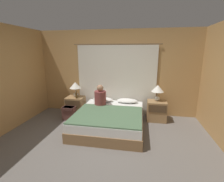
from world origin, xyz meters
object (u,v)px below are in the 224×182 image
at_px(bed, 110,119).
at_px(person_left_in_bed, 100,97).
at_px(lamp_right, 158,90).
at_px(lamp_left, 75,86).
at_px(backpack_on_floor, 69,112).
at_px(nightstand_left, 76,106).
at_px(beer_bottle_on_left_stand, 77,96).
at_px(nightstand_right, 156,111).
at_px(pillow_left, 103,99).
at_px(pillow_right, 127,101).

height_order(bed, person_left_in_bed, person_left_in_bed).
height_order(lamp_right, person_left_in_bed, person_left_in_bed).
relative_size(lamp_left, backpack_on_floor, 1.17).
relative_size(nightstand_left, beer_bottle_on_left_stand, 2.51).
xyz_separation_m(nightstand_left, nightstand_right, (2.38, 0.00, 0.00)).
distance_m(person_left_in_bed, backpack_on_floor, 1.00).
relative_size(bed, nightstand_right, 3.45).
bearing_deg(nightstand_left, pillow_left, 7.63).
height_order(bed, pillow_left, pillow_left).
bearing_deg(lamp_left, nightstand_left, -90.00).
distance_m(nightstand_left, backpack_on_floor, 0.39).
height_order(pillow_right, beer_bottle_on_left_stand, beer_bottle_on_left_stand).
bearing_deg(beer_bottle_on_left_stand, pillow_left, 18.22).
distance_m(bed, pillow_left, 0.88).
bearing_deg(bed, nightstand_left, 151.45).
height_order(nightstand_left, nightstand_right, same).
xyz_separation_m(bed, backpack_on_floor, (-1.23, 0.26, 0.00)).
xyz_separation_m(nightstand_right, backpack_on_floor, (-2.42, -0.39, -0.07)).
distance_m(bed, nightstand_left, 1.36).
relative_size(lamp_left, person_left_in_bed, 0.76).
bearing_deg(bed, lamp_right, 30.90).
bearing_deg(bed, nightstand_right, 28.55).
relative_size(pillow_right, person_left_in_bed, 1.03).
bearing_deg(backpack_on_floor, lamp_right, 10.59).
bearing_deg(pillow_left, beer_bottle_on_left_stand, -161.78).
relative_size(nightstand_left, lamp_right, 1.26).
relative_size(nightstand_left, nightstand_right, 1.00).
bearing_deg(beer_bottle_on_left_stand, pillow_right, 9.37).
distance_m(bed, backpack_on_floor, 1.25).
height_order(nightstand_left, lamp_left, lamp_left).
bearing_deg(lamp_left, beer_bottle_on_left_stand, -61.01).
relative_size(pillow_left, beer_bottle_on_left_stand, 2.71).
distance_m(bed, pillow_right, 0.88).
height_order(lamp_left, person_left_in_bed, person_left_in_bed).
bearing_deg(bed, person_left_in_bed, 130.49).
xyz_separation_m(bed, nightstand_left, (-1.19, 0.65, 0.07)).
bearing_deg(person_left_in_bed, backpack_on_floor, -170.17).
height_order(lamp_left, backpack_on_floor, lamp_left).
bearing_deg(person_left_in_bed, nightstand_left, 164.30).
bearing_deg(beer_bottle_on_left_stand, bed, -25.65).
distance_m(nightstand_left, person_left_in_bed, 0.95).
xyz_separation_m(pillow_left, person_left_in_bed, (0.01, -0.35, 0.18)).
bearing_deg(lamp_right, beer_bottle_on_left_stand, -175.18).
height_order(lamp_left, pillow_right, lamp_left).
relative_size(bed, pillow_right, 3.20).
relative_size(nightstand_right, lamp_right, 1.26).
bearing_deg(lamp_left, bed, -30.90).
bearing_deg(nightstand_right, backpack_on_floor, -170.90).
height_order(nightstand_right, lamp_right, lamp_right).
bearing_deg(beer_bottle_on_left_stand, backpack_on_floor, -118.46).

